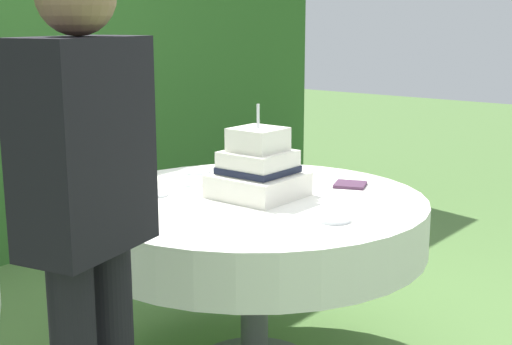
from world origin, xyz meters
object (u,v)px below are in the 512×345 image
(napkin_stack, at_px, (350,185))
(serving_plate_left, at_px, (196,171))
(serving_plate_right, at_px, (156,194))
(wedding_cake, at_px, (258,170))
(standing_person, at_px, (88,220))
(serving_plate_far, at_px, (194,182))
(serving_plate_near, at_px, (334,219))
(cake_table, at_px, (254,223))

(napkin_stack, bearing_deg, serving_plate_left, 106.37)
(serving_plate_right, bearing_deg, serving_plate_left, 22.17)
(wedding_cake, bearing_deg, serving_plate_left, 70.90)
(serving_plate_right, height_order, standing_person, standing_person)
(wedding_cake, height_order, serving_plate_left, wedding_cake)
(serving_plate_far, relative_size, serving_plate_left, 1.11)
(serving_plate_near, bearing_deg, standing_person, 169.92)
(serving_plate_left, relative_size, standing_person, 0.08)
(serving_plate_far, distance_m, standing_person, 1.24)
(serving_plate_near, distance_m, serving_plate_right, 0.77)
(wedding_cake, xyz_separation_m, serving_plate_far, (0.00, 0.35, -0.10))
(serving_plate_far, xyz_separation_m, serving_plate_left, (0.17, 0.15, 0.00))
(cake_table, height_order, standing_person, standing_person)
(serving_plate_far, distance_m, serving_plate_left, 0.23)
(serving_plate_left, xyz_separation_m, standing_person, (-1.23, -0.77, 0.18))
(cake_table, height_order, wedding_cake, wedding_cake)
(cake_table, distance_m, serving_plate_far, 0.38)
(wedding_cake, relative_size, serving_plate_near, 3.08)
(wedding_cake, height_order, serving_plate_right, wedding_cake)
(cake_table, xyz_separation_m, serving_plate_far, (0.03, 0.36, 0.11))
(cake_table, relative_size, standing_person, 0.86)
(cake_table, height_order, napkin_stack, napkin_stack)
(serving_plate_left, bearing_deg, serving_plate_far, -138.76)
(cake_table, xyz_separation_m, serving_plate_near, (-0.09, -0.43, 0.11))
(wedding_cake, xyz_separation_m, serving_plate_near, (-0.11, -0.43, -0.10))
(cake_table, bearing_deg, serving_plate_right, 123.44)
(wedding_cake, bearing_deg, napkin_stack, -28.05)
(serving_plate_far, xyz_separation_m, serving_plate_right, (-0.25, -0.02, 0.00))
(serving_plate_right, bearing_deg, serving_plate_far, 5.18)
(wedding_cake, distance_m, napkin_stack, 0.44)
(serving_plate_far, relative_size, serving_plate_right, 1.42)
(napkin_stack, height_order, standing_person, standing_person)
(wedding_cake, distance_m, serving_plate_near, 0.46)
(serving_plate_near, height_order, serving_plate_far, same)
(serving_plate_near, xyz_separation_m, standing_person, (-0.94, 0.17, 0.18))
(serving_plate_left, xyz_separation_m, serving_plate_right, (-0.42, -0.17, 0.00))
(napkin_stack, bearing_deg, wedding_cake, 151.95)
(serving_plate_near, distance_m, standing_person, 0.97)
(cake_table, bearing_deg, serving_plate_near, -101.55)
(serving_plate_near, relative_size, serving_plate_right, 1.17)
(serving_plate_right, bearing_deg, standing_person, -143.52)
(cake_table, relative_size, napkin_stack, 10.71)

